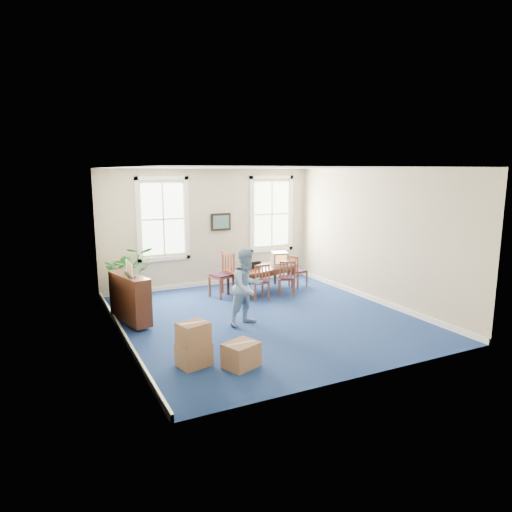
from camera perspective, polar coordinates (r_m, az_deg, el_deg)
name	(u,v)px	position (r m, az deg, el deg)	size (l,w,h in m)	color
floor	(264,317)	(10.01, 1.01, -7.67)	(6.50, 6.50, 0.00)	navy
ceiling	(265,168)	(9.50, 1.08, 10.97)	(6.50, 6.50, 0.00)	white
wall_back	(210,228)	(12.57, -5.77, 3.53)	(6.50, 6.50, 0.00)	#B9AC8E
wall_front	(365,276)	(6.95, 13.42, -2.49)	(6.50, 6.50, 0.00)	#B9AC8E
wall_left	(118,256)	(8.69, -16.83, -0.06)	(6.50, 6.50, 0.00)	#B9AC8E
wall_right	(375,236)	(11.30, 14.70, 2.44)	(6.50, 6.50, 0.00)	#B9AC8E
baseboard_back	(211,283)	(12.83, -5.59, -3.32)	(6.00, 0.04, 0.12)	white
baseboard_left	(125,336)	(9.10, -16.11, -9.62)	(0.04, 6.50, 0.12)	white
baseboard_right	(371,298)	(11.60, 14.23, -5.12)	(0.04, 6.50, 0.12)	white
window_left	(163,219)	(12.13, -11.53, 4.54)	(1.40, 0.12, 2.20)	white
window_right	(272,214)	(13.30, 1.96, 5.27)	(1.40, 0.12, 2.20)	white
wall_picture	(221,222)	(12.62, -4.42, 4.27)	(0.58, 0.06, 0.48)	black
conference_table	(261,279)	(12.01, 0.66, -2.92)	(1.91, 0.87, 0.65)	#492213
crt_tv	(279,258)	(12.21, 2.94, -0.31)	(0.39, 0.42, 0.35)	#B7B7BC
game_console	(289,264)	(12.33, 4.09, -0.94)	(0.14, 0.18, 0.04)	white
equipment_bag	(253,264)	(11.87, -0.37, -1.04)	(0.36, 0.23, 0.18)	black
chair_near_left	(259,281)	(11.25, 0.38, -3.18)	(0.41, 0.41, 0.92)	brown
chair_near_right	(287,278)	(11.61, 3.85, -2.72)	(0.42, 0.42, 0.93)	brown
chair_end_left	(221,275)	(11.51, -4.37, -2.42)	(0.49, 0.49, 1.10)	brown
chair_end_right	(298,271)	(12.53, 5.28, -1.87)	(0.39, 0.39, 0.88)	brown
man	(247,287)	(9.34, -1.13, -3.89)	(0.78, 0.60, 1.60)	#7DA1C4
credenza	(130,301)	(9.81, -15.45, -5.44)	(0.36, 1.25, 0.98)	#492213
brochure_rack	(129,271)	(9.66, -15.53, -1.79)	(0.12, 0.67, 0.29)	#99999E
potted_plant	(130,273)	(11.54, -15.47, -2.07)	(1.22, 1.07, 1.36)	#164F17
cardboard_boxes	(203,339)	(7.75, -6.67, -10.30)	(1.35, 1.35, 0.77)	#916746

